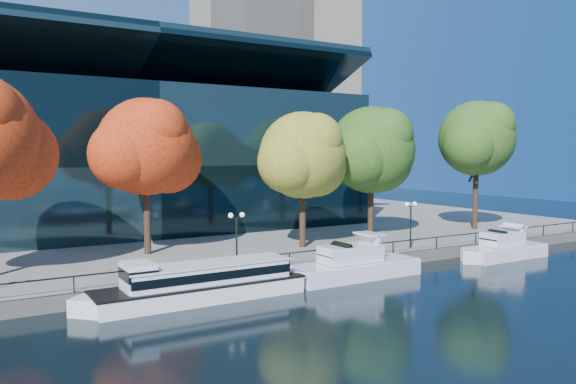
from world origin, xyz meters
TOP-DOWN VIEW (x-y plane):
  - ground at (0.00, 0.00)m, footprint 160.00×160.00m
  - promenade at (0.00, 36.38)m, footprint 90.00×67.08m
  - railing at (0.00, 3.25)m, footprint 88.20×0.08m
  - convention_building at (-4.00, 31.79)m, footprint 50.00×24.57m
  - office_tower at (28.00, 55.00)m, footprint 22.50×22.50m
  - tour_boat at (-8.08, 1.21)m, footprint 14.77×3.29m
  - cruiser_near at (3.99, 1.06)m, footprint 11.35×2.92m
  - cruiser_far at (20.09, 0.41)m, footprint 9.38×2.60m
  - tree_2 at (-7.22, 13.44)m, footprint 9.88×8.10m
  - tree_3 at (5.48, 9.73)m, footprint 9.49×7.78m
  - tree_4 at (14.53, 11.36)m, footprint 10.60×8.69m
  - tree_5 at (27.91, 9.91)m, footprint 10.13×8.30m
  - lamp_1 at (-3.67, 4.50)m, footprint 1.26×0.36m
  - lamp_2 at (13.11, 4.50)m, footprint 1.26×0.36m

SIDE VIEW (x-z plane):
  - ground at x=0.00m, z-range 0.00..0.00m
  - promenade at x=0.00m, z-range 0.00..1.00m
  - cruiser_far at x=20.09m, z-range -0.56..2.50m
  - cruiser_near at x=3.99m, z-range -0.62..2.67m
  - tour_boat at x=-8.08m, z-range -0.21..2.59m
  - railing at x=0.00m, z-range 1.44..2.43m
  - lamp_1 at x=-3.67m, z-range 1.97..6.00m
  - lamp_2 at x=13.11m, z-range 1.97..6.00m
  - convention_building at x=-4.00m, z-range -2.21..19.22m
  - tree_3 at x=5.48m, z-range 2.97..14.84m
  - tree_4 at x=14.53m, z-range 2.97..15.77m
  - tree_2 at x=-7.22m, z-range 3.23..15.95m
  - tree_5 at x=27.91m, z-range 3.71..17.61m
  - office_tower at x=28.00m, z-range 0.07..65.97m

